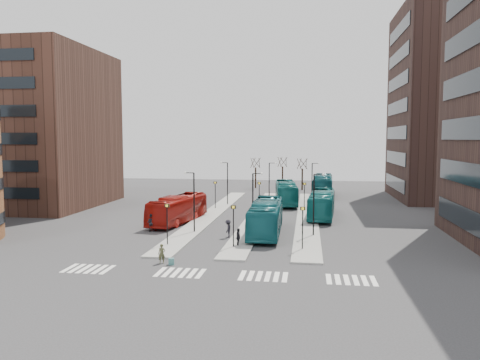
# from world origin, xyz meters

# --- Properties ---
(ground) EXTENTS (160.00, 160.00, 0.00)m
(ground) POSITION_xyz_m (0.00, 0.00, 0.00)
(ground) COLOR #2B2B2D
(ground) RESTS_ON ground
(island_left) EXTENTS (2.50, 45.00, 0.15)m
(island_left) POSITION_xyz_m (-4.00, 30.00, 0.07)
(island_left) COLOR gray
(island_left) RESTS_ON ground
(island_mid) EXTENTS (2.50, 45.00, 0.15)m
(island_mid) POSITION_xyz_m (2.00, 30.00, 0.07)
(island_mid) COLOR gray
(island_mid) RESTS_ON ground
(island_right) EXTENTS (2.50, 45.00, 0.15)m
(island_right) POSITION_xyz_m (8.00, 30.00, 0.07)
(island_right) COLOR gray
(island_right) RESTS_ON ground
(suitcase) EXTENTS (0.46, 0.39, 0.52)m
(suitcase) POSITION_xyz_m (-2.24, 5.97, 0.26)
(suitcase) COLOR navy
(suitcase) RESTS_ON ground
(red_bus) EXTENTS (4.43, 11.56, 3.14)m
(red_bus) POSITION_xyz_m (-6.63, 23.39, 1.57)
(red_bus) COLOR maroon
(red_bus) RESTS_ON ground
(teal_bus_a) EXTENTS (3.05, 12.25, 3.40)m
(teal_bus_a) POSITION_xyz_m (3.88, 18.60, 1.70)
(teal_bus_a) COLOR #135860
(teal_bus_a) RESTS_ON ground
(teal_bus_b) EXTENTS (3.90, 12.15, 3.33)m
(teal_bus_b) POSITION_xyz_m (4.90, 40.49, 1.66)
(teal_bus_b) COLOR #136161
(teal_bus_b) RESTS_ON ground
(teal_bus_c) EXTENTS (3.67, 11.95, 3.28)m
(teal_bus_c) POSITION_xyz_m (9.75, 29.56, 1.64)
(teal_bus_c) COLOR #146465
(teal_bus_c) RESTS_ON ground
(teal_bus_d) EXTENTS (3.66, 13.00, 3.58)m
(teal_bus_d) POSITION_xyz_m (10.53, 50.70, 1.79)
(teal_bus_d) COLOR #12535C
(teal_bus_d) RESTS_ON ground
(traveller) EXTENTS (0.60, 0.45, 1.51)m
(traveller) POSITION_xyz_m (-3.09, 6.28, 0.75)
(traveller) COLOR #45472A
(traveller) RESTS_ON ground
(commuter_a) EXTENTS (0.98, 0.81, 1.86)m
(commuter_a) POSITION_xyz_m (-8.05, 18.16, 0.93)
(commuter_a) COLOR black
(commuter_a) RESTS_ON ground
(commuter_b) EXTENTS (0.72, 1.06, 1.68)m
(commuter_b) POSITION_xyz_m (1.95, 12.57, 0.84)
(commuter_b) COLOR black
(commuter_b) RESTS_ON ground
(commuter_c) EXTENTS (0.69, 1.16, 1.76)m
(commuter_c) POSITION_xyz_m (0.39, 16.28, 0.88)
(commuter_c) COLOR black
(commuter_c) RESTS_ON ground
(crosswalk_stripes) EXTENTS (22.35, 2.40, 0.01)m
(crosswalk_stripes) POSITION_xyz_m (1.75, 4.00, 0.01)
(crosswalk_stripes) COLOR silver
(crosswalk_stripes) RESTS_ON ground
(office_block) EXTENTS (25.00, 20.12, 22.00)m
(office_block) POSITION_xyz_m (-34.00, 33.98, 11.00)
(office_block) COLOR #44291F
(office_block) RESTS_ON ground
(tower_far) EXTENTS (20.12, 20.00, 30.00)m
(tower_far) POSITION_xyz_m (31.98, 50.00, 15.00)
(tower_far) COLOR #33211C
(tower_far) RESTS_ON ground
(sign_poles) EXTENTS (12.45, 22.12, 3.65)m
(sign_poles) POSITION_xyz_m (1.60, 23.00, 2.41)
(sign_poles) COLOR black
(sign_poles) RESTS_ON ground
(lamp_posts) EXTENTS (14.04, 20.24, 6.12)m
(lamp_posts) POSITION_xyz_m (2.64, 28.00, 3.58)
(lamp_posts) COLOR black
(lamp_posts) RESTS_ON ground
(bare_trees) EXTENTS (10.97, 8.14, 5.90)m
(bare_trees) POSITION_xyz_m (2.67, 62.67, 2.72)
(bare_trees) COLOR black
(bare_trees) RESTS_ON ground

